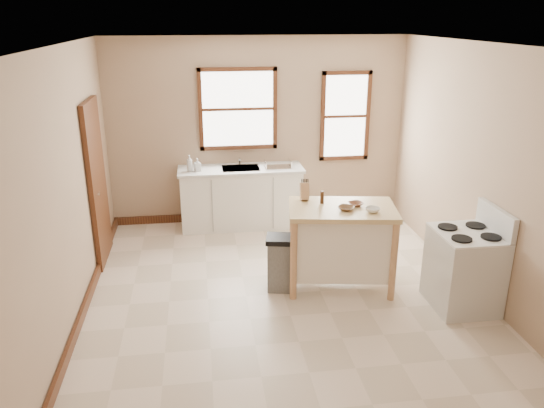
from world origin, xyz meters
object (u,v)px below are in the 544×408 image
(pepper_grinder, at_px, (322,197))
(gas_stove, at_px, (465,259))
(bowl_c, at_px, (373,210))
(trash_bin, at_px, (281,263))
(knife_block, at_px, (304,192))
(dish_rack, at_px, (278,165))
(bowl_b, at_px, (356,204))
(soap_bottle_a, at_px, (190,163))
(bowl_a, at_px, (346,208))
(kitchen_island, at_px, (341,247))
(soap_bottle_b, at_px, (197,165))

(pepper_grinder, distance_m, gas_stove, 1.71)
(bowl_c, bearing_deg, gas_stove, -25.87)
(trash_bin, bearing_deg, knife_block, 55.41)
(dish_rack, height_order, bowl_b, bowl_b)
(bowl_b, bearing_deg, gas_stove, -32.87)
(dish_rack, bearing_deg, soap_bottle_a, 165.89)
(bowl_b, bearing_deg, bowl_a, -140.15)
(knife_block, bearing_deg, bowl_b, -24.44)
(knife_block, bearing_deg, soap_bottle_a, 131.46)
(dish_rack, height_order, bowl_c, bowl_c)
(dish_rack, distance_m, trash_bin, 2.12)
(knife_block, xyz_separation_m, gas_stove, (1.60, -0.96, -0.52))
(gas_stove, bearing_deg, bowl_b, 147.13)
(trash_bin, bearing_deg, soap_bottle_a, 128.93)
(bowl_b, distance_m, trash_bin, 1.11)
(knife_block, distance_m, trash_bin, 0.88)
(kitchen_island, bearing_deg, bowl_c, -25.19)
(soap_bottle_b, distance_m, bowl_c, 2.92)
(bowl_a, bearing_deg, soap_bottle_b, 128.15)
(bowl_b, bearing_deg, kitchen_island, -169.40)
(bowl_b, height_order, gas_stove, gas_stove)
(pepper_grinder, xyz_separation_m, bowl_a, (0.22, -0.26, -0.05))
(dish_rack, height_order, bowl_a, bowl_a)
(knife_block, relative_size, bowl_a, 1.14)
(soap_bottle_b, bearing_deg, bowl_b, -66.64)
(kitchen_island, height_order, bowl_c, bowl_c)
(pepper_grinder, bearing_deg, soap_bottle_b, 127.89)
(bowl_b, xyz_separation_m, trash_bin, (-0.87, -0.03, -0.68))
(pepper_grinder, distance_m, bowl_c, 0.62)
(dish_rack, relative_size, knife_block, 1.96)
(knife_block, bearing_deg, pepper_grinder, -36.59)
(soap_bottle_a, relative_size, kitchen_island, 0.20)
(bowl_b, distance_m, bowl_c, 0.26)
(dish_rack, xyz_separation_m, bowl_a, (0.46, -2.11, 0.05))
(bowl_b, bearing_deg, soap_bottle_b, 132.39)
(soap_bottle_b, xyz_separation_m, knife_block, (1.25, -1.69, 0.08))
(bowl_c, xyz_separation_m, trash_bin, (-1.00, 0.20, -0.69))
(soap_bottle_a, relative_size, knife_block, 1.19)
(soap_bottle_a, bearing_deg, knife_block, -63.18)
(soap_bottle_b, distance_m, bowl_a, 2.67)
(soap_bottle_a, xyz_separation_m, bowl_c, (2.04, -2.21, -0.02))
(soap_bottle_b, height_order, kitchen_island, soap_bottle_b)
(soap_bottle_a, relative_size, pepper_grinder, 1.59)
(dish_rack, bearing_deg, bowl_a, -91.86)
(soap_bottle_a, bearing_deg, gas_stove, -53.83)
(pepper_grinder, bearing_deg, kitchen_island, -39.08)
(pepper_grinder, distance_m, trash_bin, 0.91)
(soap_bottle_a, xyz_separation_m, bowl_a, (1.76, -2.10, -0.02))
(dish_rack, relative_size, trash_bin, 0.58)
(kitchen_island, xyz_separation_m, knife_block, (-0.38, 0.31, 0.60))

